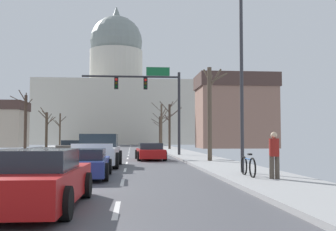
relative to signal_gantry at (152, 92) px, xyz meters
name	(u,v)px	position (x,y,z in m)	size (l,w,h in m)	color
ground	(40,174)	(-5.43, -14.97, -5.15)	(20.00, 180.00, 0.20)	#4C4C52
signal_gantry	(152,92)	(0.00, 0.00, 0.00)	(7.91, 0.41, 7.09)	#28282D
street_lamp_right	(234,56)	(2.47, -16.45, -0.37)	(2.33, 0.24, 7.86)	#333338
capitol_building	(116,99)	(-5.43, 61.13, 5.36)	(34.32, 19.18, 32.36)	beige
sedan_near_00	(150,152)	(-0.37, -4.62, -4.62)	(2.06, 4.55, 1.15)	#B71414
pickup_truck_near_01	(98,152)	(-3.39, -10.74, -4.41)	(2.44, 5.26, 1.72)	silver
sedan_near_02	(84,164)	(-3.43, -16.65, -4.64)	(2.03, 4.37, 1.10)	navy
sedan_near_03	(34,181)	(-3.73, -23.12, -4.58)	(2.18, 4.56, 1.27)	#B71414
sedan_oncoming_00	(71,148)	(-7.08, 4.81, -4.58)	(2.15, 4.73, 1.27)	#6B6056
sedan_oncoming_01	(86,145)	(-7.09, 16.57, -4.61)	(2.11, 4.33, 1.20)	black
flank_building_03	(236,111)	(13.38, 24.78, 0.21)	(11.27, 7.24, 10.64)	#8C6656
bare_tree_00	(160,129)	(2.62, 29.04, -2.37)	(2.76, 2.15, 5.21)	#423328
bare_tree_01	(46,128)	(-13.71, 25.76, -2.28)	(2.04, 2.41, 5.71)	#4C3D2D
bare_tree_02	(162,124)	(2.49, 23.71, -1.82)	(2.87, 1.44, 6.31)	brown
bare_tree_03	(25,120)	(-13.99, 15.55, -1.65)	(2.61, 2.06, 6.93)	#423328
bare_tree_04	(210,108)	(3.07, -8.41, -1.89)	(1.29, 2.15, 5.62)	brown
bare_tree_05	(60,128)	(-13.96, 37.64, -2.08)	(2.23, 1.28, 5.52)	#4C3D2D
bare_tree_06	(170,124)	(2.93, 16.23, -2.03)	(2.72, 1.54, 5.98)	#423328
pedestrian_00	(274,153)	(3.18, -18.93, -4.16)	(0.35, 0.34, 1.57)	#4C4238
bicycle_parked	(248,166)	(2.57, -17.93, -4.68)	(0.12, 1.77, 0.85)	black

